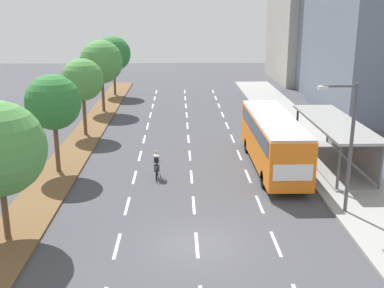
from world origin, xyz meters
name	(u,v)px	position (x,y,z in m)	size (l,w,h in m)	color
ground_plane	(197,245)	(0.00, 0.00, 0.00)	(140.00, 140.00, 0.00)	#424247
median_strip	(89,131)	(-8.30, 20.00, 0.06)	(2.60, 52.00, 0.12)	brown
sidewalk_right	(296,129)	(9.25, 20.00, 0.07)	(4.50, 52.00, 0.15)	gray
lane_divider_left	(144,139)	(-3.50, 17.37, 0.00)	(0.14, 45.74, 0.01)	white
lane_divider_center	(188,139)	(0.00, 17.37, 0.00)	(0.14, 45.74, 0.01)	white
lane_divider_right	(232,139)	(3.50, 17.37, 0.00)	(0.14, 45.74, 0.01)	white
bus_shelter	(337,138)	(9.53, 10.57, 1.87)	(2.90, 10.46, 2.86)	gray
bus	(273,137)	(5.25, 10.28, 2.07)	(2.54, 11.29, 3.37)	orange
cyclist	(157,165)	(-2.13, 8.61, 0.79)	(0.46, 1.82, 1.71)	black
median_tree_second	(53,103)	(-8.35, 9.71, 4.49)	(3.38, 3.38, 6.08)	brown
median_tree_third	(82,80)	(-8.32, 18.64, 4.53)	(3.33, 3.33, 6.10)	brown
median_tree_fourth	(101,62)	(-8.19, 27.57, 4.94)	(4.16, 4.16, 6.92)	brown
median_tree_fifth	(113,54)	(-8.21, 36.51, 4.88)	(3.97, 3.97, 6.76)	brown
streetlight	(348,140)	(7.42, 3.05, 3.89)	(1.91, 0.24, 6.50)	#4C4C51
building_mid_right	(339,10)	(18.88, 40.52, 9.71)	(9.67, 12.50, 19.43)	slate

